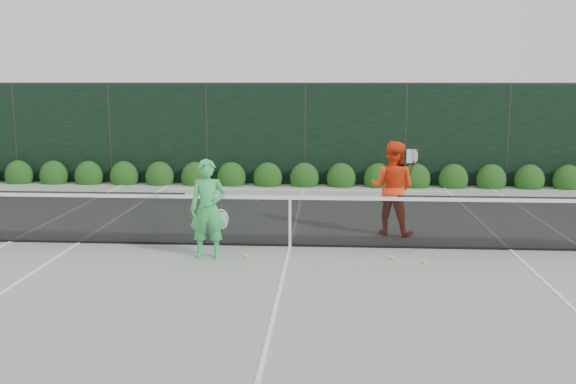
{
  "coord_description": "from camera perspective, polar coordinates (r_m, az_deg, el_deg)",
  "views": [
    {
      "loc": [
        0.71,
        -11.81,
        3.11
      ],
      "look_at": [
        -0.06,
        0.3,
        1.0
      ],
      "focal_mm": 40.0,
      "sensor_mm": 36.0,
      "label": 1
    }
  ],
  "objects": [
    {
      "name": "court_lines",
      "position": [
        12.23,
        0.18,
        -4.84
      ],
      "size": [
        11.03,
        23.83,
        0.01
      ],
      "color": "white",
      "rests_on": "ground"
    },
    {
      "name": "hedge_row",
      "position": [
        19.19,
        1.46,
        1.24
      ],
      "size": [
        31.66,
        0.65,
        0.94
      ],
      "color": "#15370F",
      "rests_on": "ground"
    },
    {
      "name": "tennis_net",
      "position": [
        12.11,
        0.06,
        -2.43
      ],
      "size": [
        12.9,
        0.1,
        1.07
      ],
      "color": "black",
      "rests_on": "ground"
    },
    {
      "name": "player_man",
      "position": [
        13.21,
        9.27,
        0.36
      ],
      "size": [
        1.13,
        1.02,
        1.91
      ],
      "rotation": [
        0.0,
        0.0,
        2.76
      ],
      "color": "#FF4115",
      "rests_on": "ground"
    },
    {
      "name": "windscreen_fence",
      "position": [
        9.27,
        -0.82,
        -0.04
      ],
      "size": [
        32.0,
        21.07,
        3.06
      ],
      "color": "black",
      "rests_on": "ground"
    },
    {
      "name": "tennis_balls",
      "position": [
        11.57,
        2.56,
        -5.57
      ],
      "size": [
        3.83,
        1.1,
        0.07
      ],
      "color": "#CAE533",
      "rests_on": "ground"
    },
    {
      "name": "ground",
      "position": [
        12.23,
        0.18,
        -4.86
      ],
      "size": [
        80.0,
        80.0,
        0.0
      ],
      "primitive_type": "plane",
      "color": "gray",
      "rests_on": "ground"
    },
    {
      "name": "player_woman",
      "position": [
        11.39,
        -7.11,
        -1.51
      ],
      "size": [
        0.68,
        0.48,
        1.76
      ],
      "rotation": [
        0.0,
        0.0,
        0.09
      ],
      "color": "#37BD59",
      "rests_on": "ground"
    }
  ]
}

